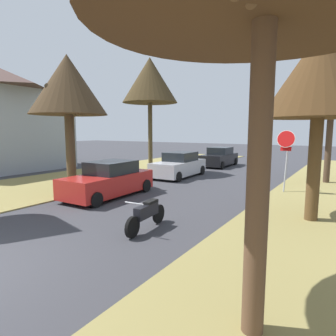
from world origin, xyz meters
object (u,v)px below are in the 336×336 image
object	(u,v)px
street_tree_right_mid_b	(333,83)
parked_sedan_black	(219,158)
street_tree_left_mid_a	(68,86)
parked_sedan_red	(109,180)
street_tree_right_mid_a	(320,75)
parked_motorcycle	(147,214)
street_tree_left_mid_b	(150,81)
stop_sign_far	(286,148)
parked_sedan_silver	(179,165)

from	to	relation	value
street_tree_right_mid_b	parked_sedan_black	world-z (taller)	street_tree_right_mid_b
street_tree_left_mid_a	parked_sedan_red	size ratio (longest dim) A/B	1.45
street_tree_right_mid_a	parked_motorcycle	bearing A→B (deg)	-138.40
street_tree_left_mid_a	parked_motorcycle	xyz separation A→B (m)	(6.60, -2.56, -4.56)
street_tree_right_mid_a	parked_sedan_red	size ratio (longest dim) A/B	1.34
parked_sedan_red	parked_sedan_black	world-z (taller)	same
parked_sedan_black	street_tree_left_mid_b	bearing A→B (deg)	-110.48
stop_sign_far	street_tree_right_mid_a	xyz separation A→B (m)	(1.62, -4.06, 2.49)
parked_sedan_silver	parked_motorcycle	xyz separation A→B (m)	(4.26, -9.05, -0.24)
parked_sedan_silver	parked_sedan_black	bearing A→B (deg)	89.88
street_tree_right_mid_a	street_tree_right_mid_b	size ratio (longest dim) A/B	0.88
stop_sign_far	parked_sedan_red	size ratio (longest dim) A/B	0.65
parked_sedan_silver	street_tree_left_mid_b	bearing A→B (deg)	176.55
parked_sedan_red	street_tree_right_mid_b	bearing A→B (deg)	48.46
stop_sign_far	parked_sedan_black	bearing A→B (deg)	129.78
street_tree_left_mid_a	parked_sedan_silver	xyz separation A→B (m)	(2.34, 6.48, -4.32)
stop_sign_far	street_tree_right_mid_b	xyz separation A→B (m)	(1.49, 3.95, 3.35)
parked_sedan_red	parked_motorcycle	xyz separation A→B (m)	(4.08, -2.59, -0.24)
street_tree_left_mid_a	parked_sedan_black	world-z (taller)	street_tree_left_mid_a
parked_motorcycle	street_tree_right_mid_a	bearing A→B (deg)	41.60
street_tree_left_mid_a	parked_sedan_red	xyz separation A→B (m)	(2.52, 0.03, -4.32)
street_tree_left_mid_a	parked_sedan_red	world-z (taller)	street_tree_left_mid_a
street_tree_right_mid_a	parked_sedan_red	world-z (taller)	street_tree_right_mid_a
street_tree_right_mid_b	parked_motorcycle	world-z (taller)	street_tree_right_mid_b
parked_sedan_silver	parked_motorcycle	world-z (taller)	parked_sedan_silver
street_tree_right_mid_a	street_tree_right_mid_b	distance (m)	8.05
stop_sign_far	parked_sedan_silver	xyz separation A→B (m)	(-6.65, 1.43, -1.42)
street_tree_right_mid_b	parked_sedan_red	bearing A→B (deg)	-131.54
street_tree_right_mid_a	parked_motorcycle	world-z (taller)	street_tree_right_mid_a
parked_sedan_silver	parked_sedan_black	size ratio (longest dim) A/B	1.00
street_tree_left_mid_a	parked_motorcycle	size ratio (longest dim) A/B	3.15
street_tree_left_mid_b	parked_sedan_silver	size ratio (longest dim) A/B	1.73
street_tree_left_mid_a	parked_sedan_silver	world-z (taller)	street_tree_left_mid_a
street_tree_left_mid_b	street_tree_right_mid_b	bearing A→B (deg)	12.76
parked_motorcycle	stop_sign_far	bearing A→B (deg)	72.59
parked_sedan_black	parked_motorcycle	size ratio (longest dim) A/B	2.17
parked_sedan_silver	parked_motorcycle	distance (m)	10.00
street_tree_left_mid_b	stop_sign_far	bearing A→B (deg)	-9.87
street_tree_left_mid_a	parked_sedan_red	bearing A→B (deg)	0.62
street_tree_right_mid_a	street_tree_right_mid_b	bearing A→B (deg)	90.97
street_tree_right_mid_a	parked_sedan_silver	size ratio (longest dim) A/B	1.34
street_tree_left_mid_b	parked_motorcycle	xyz separation A→B (m)	(6.64, -9.19, -5.75)
street_tree_left_mid_b	parked_motorcycle	size ratio (longest dim) A/B	3.75
street_tree_right_mid_b	street_tree_left_mid_a	world-z (taller)	street_tree_right_mid_b
street_tree_right_mid_a	parked_motorcycle	xyz separation A→B (m)	(-4.01, -3.56, -4.15)
stop_sign_far	parked_sedan_black	distance (m)	10.47
parked_sedan_red	street_tree_left_mid_a	bearing A→B (deg)	-179.38
street_tree_right_mid_a	street_tree_left_mid_b	distance (m)	12.15
street_tree_left_mid_b	parked_sedan_silver	bearing A→B (deg)	-3.45
stop_sign_far	parked_sedan_red	bearing A→B (deg)	-142.12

